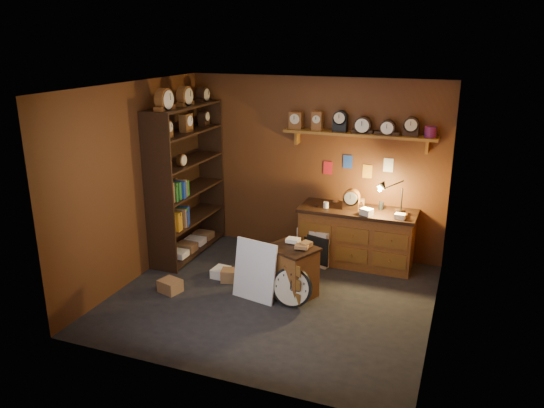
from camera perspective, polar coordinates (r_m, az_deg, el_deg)
The scene contains 11 objects.
floor at distance 7.03m, azimuth 0.02°, elevation -10.02°, with size 4.00×4.00×0.00m, color black.
room_shell at distance 6.49m, azimuth 0.73°, elevation 3.91°, with size 4.02×3.62×2.71m.
shelving_unit at distance 8.14m, azimuth -9.37°, elevation 3.13°, with size 0.47×1.60×2.58m.
workbench at distance 7.94m, azimuth 9.09°, elevation -3.15°, with size 1.69×0.66×1.36m.
low_cabinet at distance 6.92m, azimuth 2.13°, elevation -7.03°, with size 0.75×0.71×0.77m.
big_round_clock at distance 6.73m, azimuth 2.16°, elevation -8.94°, with size 0.52×0.17×0.52m.
white_panel at distance 7.01m, azimuth -1.85°, elevation -10.08°, with size 0.60×0.03×0.80m, color silver.
mini_fridge at distance 8.05m, azimuth 5.20°, elevation -4.26°, with size 0.64×0.66×0.54m.
floor_box_a at distance 7.26m, azimuth -10.90°, elevation -8.64°, with size 0.27×0.23×0.17m, color olive.
floor_box_b at distance 7.60m, azimuth -5.53°, elevation -7.32°, with size 0.21×0.26×0.13m, color white.
floor_box_c at distance 7.44m, azimuth -4.55°, elevation -7.67°, with size 0.23×0.19×0.17m, color olive.
Camera 1 is at (2.21, -5.81, 3.27)m, focal length 35.00 mm.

